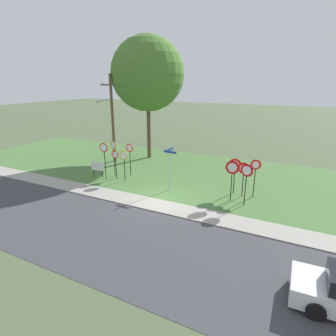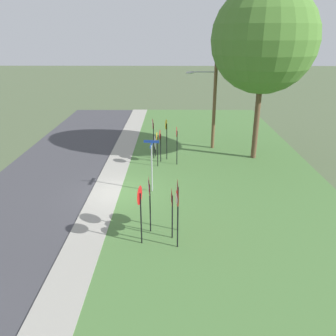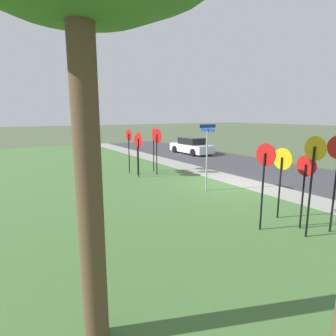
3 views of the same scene
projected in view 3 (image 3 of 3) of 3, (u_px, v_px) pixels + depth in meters
name	position (u px, v px, depth m)	size (l,w,h in m)	color
ground_plane	(231.00, 185.00, 13.57)	(160.00, 160.00, 0.00)	#4C5B3D
road_asphalt	(292.00, 174.00, 16.06)	(44.00, 6.40, 0.01)	#3D3D42
sidewalk_strip	(243.00, 182.00, 13.98)	(44.00, 1.60, 0.06)	#99968C
grass_median	(114.00, 206.00, 10.45)	(44.00, 12.00, 0.04)	#477038
stop_sign_near_left	(265.00, 169.00, 7.91)	(0.64, 0.10, 2.55)	black
stop_sign_near_right	(305.00, 177.00, 8.06)	(0.62, 0.10, 2.20)	black
stop_sign_far_left	(282.00, 168.00, 8.88)	(0.70, 0.09, 2.30)	black
stop_sign_far_center	(313.00, 166.00, 7.39)	(0.65, 0.13, 2.79)	black
yield_sign_near_left	(154.00, 139.00, 16.42)	(0.76, 0.16, 2.58)	black
yield_sign_near_right	(129.00, 141.00, 15.87)	(0.65, 0.13, 2.51)	black
yield_sign_far_left	(138.00, 145.00, 15.46)	(0.75, 0.11, 2.29)	black
yield_sign_far_right	(157.00, 140.00, 15.49)	(0.83, 0.13, 2.58)	black
yield_sign_center	(139.00, 144.00, 14.79)	(0.82, 0.10, 2.41)	black
street_name_post	(207.00, 152.00, 12.13)	(0.96, 0.81, 2.92)	#9EA0A8
parked_sedan_distant	(191.00, 146.00, 24.37)	(4.27, 1.99, 1.39)	silver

